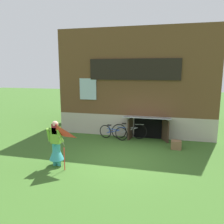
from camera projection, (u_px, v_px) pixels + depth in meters
The scene contains 7 objects.
ground_plane at pixel (121, 158), 8.96m from camera, with size 60.00×60.00×0.00m, color #386023.
log_house at pixel (141, 81), 13.98m from camera, with size 8.04×6.68×5.47m.
person at pixel (56, 147), 8.18m from camera, with size 0.61×0.53×1.65m.
kite at pixel (57, 135), 7.58m from camera, with size 0.81×0.73×1.57m.
bicycle_silver at pixel (129, 131), 11.45m from camera, with size 1.75×0.33×0.80m.
bicycle_blue at pixel (113, 132), 11.39m from camera, with size 1.53×0.44×0.72m.
wooden_crate at pixel (176, 145), 10.00m from camera, with size 0.44×0.37×0.37m, color brown.
Camera 1 is at (1.73, -8.32, 3.41)m, focal length 36.75 mm.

